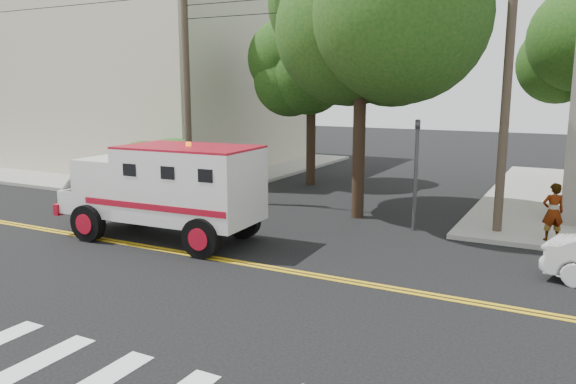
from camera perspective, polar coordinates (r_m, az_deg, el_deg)
The scene contains 12 objects.
ground at distance 15.46m, azimuth -6.98°, elevation -6.81°, with size 100.00×100.00×0.00m, color black.
sidewalk_nw at distance 34.03m, azimuth -12.73°, elevation 2.70°, with size 17.00×17.00×0.15m, color gray.
building_left at distance 36.18m, azimuth -13.95°, elevation 11.16°, with size 16.00×14.00×10.00m, color beige.
utility_pole_left at distance 22.92m, azimuth -10.25°, elevation 10.18°, with size 0.28×0.28×9.00m, color #382D23.
utility_pole_right at distance 18.40m, azimuth 21.33°, elevation 9.56°, with size 0.28×0.28×9.00m, color #382D23.
tree_main at distance 19.59m, azimuth 8.49°, elevation 18.10°, with size 6.08×5.70×9.85m.
tree_left at distance 26.37m, azimuth 2.84°, elevation 13.04°, with size 4.48×4.20×7.70m.
traffic_signal at distance 18.44m, azimuth 12.90°, elevation 2.92°, with size 0.15×0.18×3.60m.
accessibility_sign at distance 23.65m, azimuth -10.89°, elevation 2.54°, with size 0.45×0.10×2.02m.
palm_planter at distance 24.74m, azimuth -12.50°, elevation 3.49°, with size 3.52×2.63×2.36m.
armored_truck at distance 17.30m, azimuth -12.19°, elevation 0.56°, with size 6.52×2.87×2.92m.
pedestrian_a at distance 18.17m, azimuth 25.32°, elevation -1.84°, with size 0.63×0.41×1.72m, color gray.
Camera 1 is at (8.49, -12.07, 4.61)m, focal length 35.00 mm.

